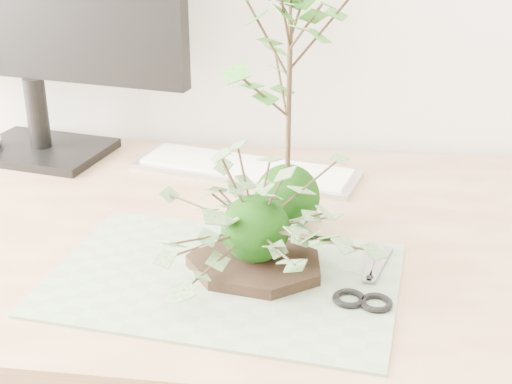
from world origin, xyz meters
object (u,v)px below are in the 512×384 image
at_px(desk, 267,283).
at_px(keyboard, 246,169).
at_px(ivy_kokedama, 255,199).
at_px(maple_kokedama, 290,38).

height_order(desk, keyboard, keyboard).
relative_size(ivy_kokedama, maple_kokedama, 0.63).
bearing_deg(keyboard, maple_kokedama, -52.13).
xyz_separation_m(desk, maple_kokedama, (0.03, 0.02, 0.36)).
bearing_deg(ivy_kokedama, keyboard, 100.35).
height_order(ivy_kokedama, maple_kokedama, maple_kokedama).
bearing_deg(desk, maple_kokedama, 35.50).
bearing_deg(maple_kokedama, keyboard, 114.21).
distance_m(maple_kokedama, keyboard, 0.35).
bearing_deg(desk, ivy_kokedama, -91.15).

